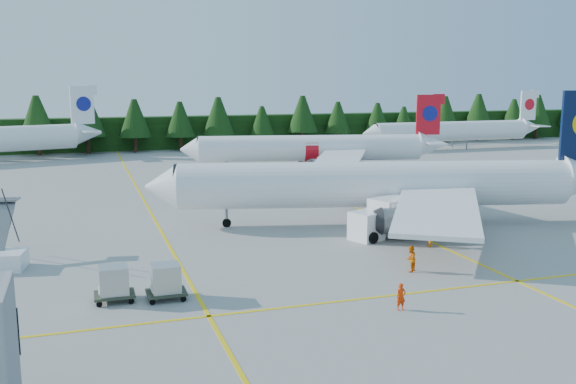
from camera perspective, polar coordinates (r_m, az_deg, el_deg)
name	(u,v)px	position (r m, az deg, el deg)	size (l,w,h in m)	color
ground	(390,264)	(45.67, 9.05, -6.36)	(320.00, 320.00, 0.00)	#989893
taxi_stripe_a	(155,219)	(60.61, -11.78, -2.38)	(0.25, 120.00, 0.01)	yellow
taxi_stripe_b	(353,206)	(65.74, 5.81, -1.27)	(0.25, 120.00, 0.01)	yellow
taxi_stripe_cross	(435,291)	(40.67, 12.92, -8.54)	(80.00, 0.25, 0.01)	yellow
treeline_hedge	(192,132)	(123.00, -8.56, 5.29)	(220.00, 4.00, 6.00)	black
airliner_navy	(367,185)	(56.96, 7.02, 0.60)	(39.93, 32.47, 11.80)	white
airliner_red	(306,149)	(90.09, 1.63, 3.87)	(36.29, 29.56, 10.67)	white
airliner_far_right	(447,131)	(123.15, 13.93, 5.28)	(36.76, 4.06, 10.69)	white
service_truck	(384,218)	(53.34, 8.53, -2.29)	(6.76, 4.56, 3.07)	white
uld_pair	(140,281)	(38.62, -13.02, -7.69)	(5.23, 2.34, 1.77)	#333A2A
crew_a	(401,297)	(36.79, 10.01, -9.16)	(0.57, 0.37, 1.56)	#EE3105
crew_b	(411,259)	(43.95, 10.84, -5.86)	(0.87, 0.67, 1.78)	orange
crew_c	(431,235)	(50.68, 12.60, -3.73)	(0.79, 0.53, 1.91)	orange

